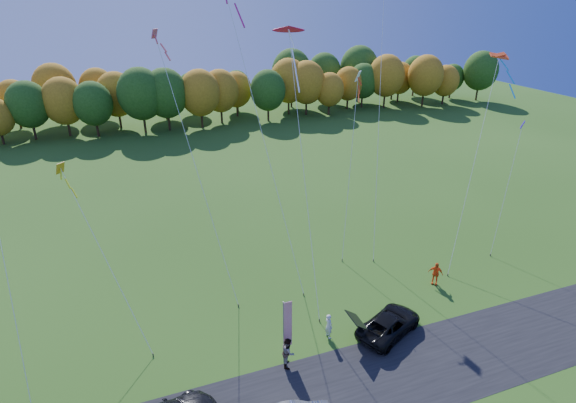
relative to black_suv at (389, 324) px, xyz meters
name	(u,v)px	position (x,y,z in m)	size (l,w,h in m)	color
ground	(321,341)	(-4.38, 0.74, -0.67)	(160.00, 160.00, 0.00)	#264C14
asphalt_strip	(351,389)	(-4.38, -3.26, -0.67)	(90.00, 6.00, 0.01)	black
tree_line	(187,124)	(-4.38, 55.74, -0.67)	(116.00, 12.00, 10.00)	#1E4711
black_suv	(389,324)	(0.00, 0.00, 0.00)	(2.23, 4.84, 1.35)	black
person_tailgate_a	(329,326)	(-3.80, 0.94, 0.19)	(0.63, 0.41, 1.72)	silver
person_tailgate_b	(288,352)	(-6.99, -0.39, 0.28)	(0.93, 0.72, 1.91)	gray
person_east	(435,273)	(6.05, 3.45, 0.23)	(1.06, 0.44, 1.81)	#F15716
feather_flag	(287,324)	(-6.88, 0.13, 1.87)	(0.55, 0.09, 4.16)	#999999
kite_delta_blue	(260,125)	(-5.21, 10.14, 10.83)	(4.56, 10.28, 23.65)	#4C3F33
kite_parafoil_orange	(382,40)	(6.29, 14.01, 15.71)	(7.77, 13.19, 33.19)	#4C3F33
kite_delta_red	(303,162)	(-2.92, 7.76, 8.63)	(2.75, 11.05, 18.83)	#4C3F33
kite_parafoil_rainbow	(475,161)	(11.58, 7.40, 7.02)	(9.33, 7.44, 15.73)	#4C3F33
kite_diamond_yellow	(106,260)	(-16.19, 6.43, 4.47)	(4.32, 7.43, 10.79)	#4C3F33
kite_diamond_green	(11,297)	(-20.85, 4.08, 4.56)	(1.09, 6.23, 10.57)	#4C3F33
kite_diamond_white	(350,168)	(2.50, 11.01, 6.37)	(3.69, 5.41, 14.61)	#4C3F33
kite_diamond_pink	(198,176)	(-9.91, 8.73, 8.18)	(3.56, 6.27, 18.04)	#4C3F33
kite_diamond_blue_low	(506,190)	(14.76, 6.65, 4.40)	(4.31, 3.60, 10.62)	#4C3F33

